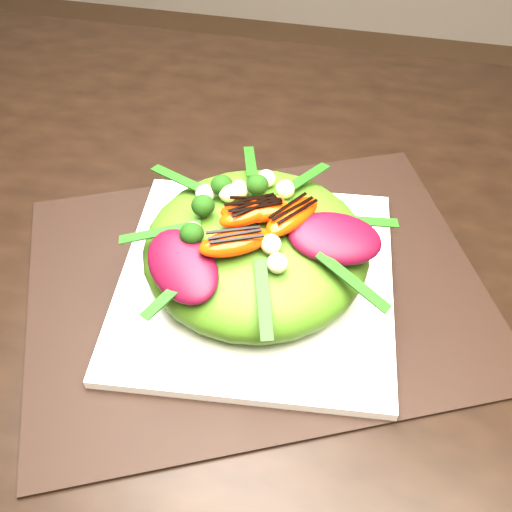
% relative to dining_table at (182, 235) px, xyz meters
% --- Properties ---
extents(floor, '(4.00, 4.00, 0.01)m').
position_rel_dining_table_xyz_m(floor, '(0.00, 0.00, -0.73)').
color(floor, brown).
rests_on(floor, ground).
extents(dining_table, '(1.60, 0.90, 0.75)m').
position_rel_dining_table_xyz_m(dining_table, '(0.00, 0.00, 0.00)').
color(dining_table, black).
rests_on(dining_table, floor).
extents(placemat, '(0.58, 0.53, 0.00)m').
position_rel_dining_table_xyz_m(placemat, '(0.11, -0.08, 0.02)').
color(placemat, black).
rests_on(placemat, dining_table).
extents(plate_base, '(0.31, 0.31, 0.01)m').
position_rel_dining_table_xyz_m(plate_base, '(0.11, -0.08, 0.03)').
color(plate_base, white).
rests_on(plate_base, placemat).
extents(salad_bowl, '(0.32, 0.32, 0.02)m').
position_rel_dining_table_xyz_m(salad_bowl, '(0.11, -0.08, 0.04)').
color(salad_bowl, white).
rests_on(salad_bowl, plate_base).
extents(lettuce_mound, '(0.26, 0.26, 0.08)m').
position_rel_dining_table_xyz_m(lettuce_mound, '(0.11, -0.08, 0.08)').
color(lettuce_mound, '#436F14').
rests_on(lettuce_mound, salad_bowl).
extents(radicchio_leaf, '(0.10, 0.07, 0.02)m').
position_rel_dining_table_xyz_m(radicchio_leaf, '(0.19, -0.08, 0.12)').
color(radicchio_leaf, '#420717').
rests_on(radicchio_leaf, lettuce_mound).
extents(orange_segment, '(0.07, 0.05, 0.02)m').
position_rel_dining_table_xyz_m(orange_segment, '(0.10, -0.06, 0.13)').
color(orange_segment, red).
rests_on(orange_segment, lettuce_mound).
extents(broccoli_floret, '(0.04, 0.04, 0.03)m').
position_rel_dining_table_xyz_m(broccoli_floret, '(0.05, -0.06, 0.13)').
color(broccoli_floret, '#1A360A').
rests_on(broccoli_floret, lettuce_mound).
extents(macadamia_nut, '(0.02, 0.02, 0.02)m').
position_rel_dining_table_xyz_m(macadamia_nut, '(0.15, -0.11, 0.12)').
color(macadamia_nut, beige).
rests_on(macadamia_nut, lettuce_mound).
extents(balsamic_drizzle, '(0.05, 0.02, 0.00)m').
position_rel_dining_table_xyz_m(balsamic_drizzle, '(0.10, -0.06, 0.14)').
color(balsamic_drizzle, black).
rests_on(balsamic_drizzle, orange_segment).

